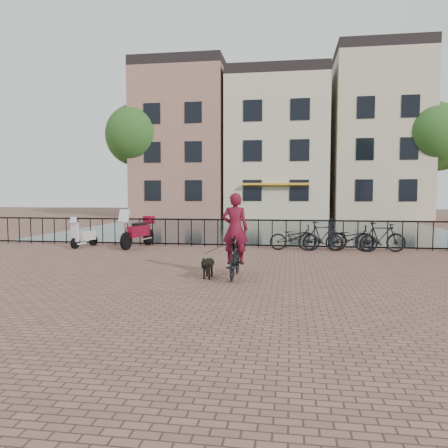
# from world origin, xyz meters

# --- Properties ---
(ground) EXTENTS (100.00, 100.00, 0.00)m
(ground) POSITION_xyz_m (0.00, 0.00, 0.00)
(ground) COLOR brown
(ground) RESTS_ON ground
(canal_water) EXTENTS (20.00, 20.00, 0.00)m
(canal_water) POSITION_xyz_m (0.00, 17.30, 0.00)
(canal_water) COLOR black
(canal_water) RESTS_ON ground
(railing) EXTENTS (20.00, 0.05, 1.02)m
(railing) POSITION_xyz_m (0.00, 8.00, 0.50)
(railing) COLOR black
(railing) RESTS_ON ground
(canal_house_left) EXTENTS (7.50, 9.00, 12.80)m
(canal_house_left) POSITION_xyz_m (-7.50, 30.00, 6.40)
(canal_house_left) COLOR #906754
(canal_house_left) RESTS_ON ground
(canal_house_mid) EXTENTS (8.00, 9.50, 11.80)m
(canal_house_mid) POSITION_xyz_m (0.50, 30.00, 5.90)
(canal_house_mid) COLOR beige
(canal_house_mid) RESTS_ON ground
(canal_house_right) EXTENTS (7.00, 9.00, 13.30)m
(canal_house_right) POSITION_xyz_m (8.50, 30.00, 6.65)
(canal_house_right) COLOR #CBB297
(canal_house_right) RESTS_ON ground
(tree_far_left) EXTENTS (5.04, 5.04, 9.27)m
(tree_far_left) POSITION_xyz_m (-11.00, 27.00, 6.73)
(tree_far_left) COLOR black
(tree_far_left) RESTS_ON ground
(tree_far_right) EXTENTS (4.76, 4.76, 8.76)m
(tree_far_right) POSITION_xyz_m (12.00, 27.00, 6.35)
(tree_far_right) COLOR black
(tree_far_right) RESTS_ON ground
(cyclist) EXTENTS (0.73, 1.69, 2.32)m
(cyclist) POSITION_xyz_m (0.38, 2.20, 0.88)
(cyclist) COLOR black
(cyclist) RESTS_ON ground
(dog) EXTENTS (0.26, 0.77, 0.52)m
(dog) POSITION_xyz_m (-0.23, 2.06, 0.26)
(dog) COLOR black
(dog) RESTS_ON ground
(motorcycle) EXTENTS (0.87, 2.07, 1.44)m
(motorcycle) POSITION_xyz_m (-3.85, 7.36, 0.72)
(motorcycle) COLOR maroon
(motorcycle) RESTS_ON ground
(scooter) EXTENTS (0.65, 1.30, 1.16)m
(scooter) POSITION_xyz_m (-5.82, 7.13, 0.58)
(scooter) COLOR silver
(scooter) RESTS_ON ground
(parked_bike_0) EXTENTS (1.72, 0.62, 0.90)m
(parked_bike_0) POSITION_xyz_m (1.80, 7.40, 0.45)
(parked_bike_0) COLOR black
(parked_bike_0) RESTS_ON ground
(parked_bike_1) EXTENTS (1.71, 0.67, 1.00)m
(parked_bike_1) POSITION_xyz_m (2.75, 7.40, 0.50)
(parked_bike_1) COLOR black
(parked_bike_1) RESTS_ON ground
(parked_bike_2) EXTENTS (1.76, 0.74, 0.90)m
(parked_bike_2) POSITION_xyz_m (3.70, 7.40, 0.45)
(parked_bike_2) COLOR black
(parked_bike_2) RESTS_ON ground
(parked_bike_3) EXTENTS (1.68, 0.53, 1.00)m
(parked_bike_3) POSITION_xyz_m (4.65, 7.40, 0.50)
(parked_bike_3) COLOR black
(parked_bike_3) RESTS_ON ground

